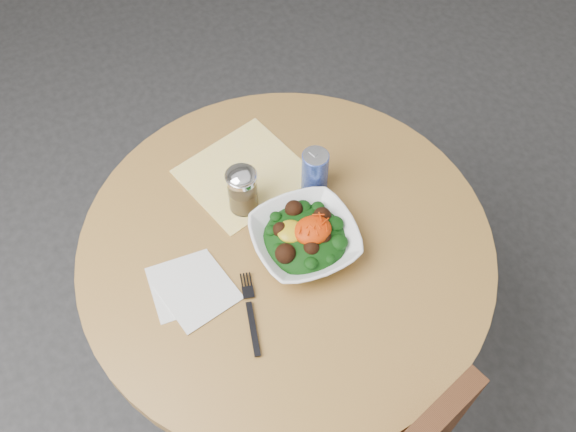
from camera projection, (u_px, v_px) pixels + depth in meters
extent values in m
plane|color=#2A2A2D|center=(287.00, 368.00, 2.00)|extent=(6.00, 6.00, 0.00)
cylinder|color=black|center=(287.00, 367.00, 1.99)|extent=(0.52, 0.52, 0.03)
cylinder|color=black|center=(287.00, 320.00, 1.71)|extent=(0.10, 0.10, 0.71)
cylinder|color=#AA813D|center=(286.00, 248.00, 1.40)|extent=(0.90, 0.90, 0.04)
cube|color=yellow|center=(244.00, 174.00, 1.49)|extent=(0.30, 0.29, 0.00)
cube|color=silver|center=(185.00, 286.00, 1.32)|extent=(0.15, 0.15, 0.00)
cube|color=silver|center=(198.00, 292.00, 1.31)|extent=(0.16, 0.16, 0.00)
imported|color=white|center=(305.00, 239.00, 1.36)|extent=(0.23, 0.23, 0.05)
ellipsoid|color=black|center=(305.00, 239.00, 1.36)|extent=(0.18, 0.18, 0.06)
ellipsoid|color=gold|center=(291.00, 231.00, 1.34)|extent=(0.06, 0.06, 0.02)
ellipsoid|color=#DB3804|center=(313.00, 230.00, 1.33)|extent=(0.08, 0.07, 0.04)
cube|color=black|center=(253.00, 329.00, 1.26)|extent=(0.04, 0.12, 0.00)
cube|color=black|center=(247.00, 287.00, 1.32)|extent=(0.04, 0.07, 0.00)
cylinder|color=silver|center=(243.00, 192.00, 1.39)|extent=(0.07, 0.07, 0.10)
cylinder|color=#A4814C|center=(243.00, 198.00, 1.41)|extent=(0.06, 0.06, 0.06)
cylinder|color=silver|center=(241.00, 177.00, 1.35)|extent=(0.07, 0.07, 0.01)
ellipsoid|color=silver|center=(241.00, 175.00, 1.34)|extent=(0.07, 0.07, 0.03)
cylinder|color=#0D1B97|center=(315.00, 172.00, 1.42)|extent=(0.06, 0.06, 0.11)
cylinder|color=#BCBCC3|center=(316.00, 156.00, 1.37)|extent=(0.06, 0.06, 0.00)
cube|color=#BCBCC3|center=(314.00, 153.00, 1.38)|extent=(0.01, 0.02, 0.00)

